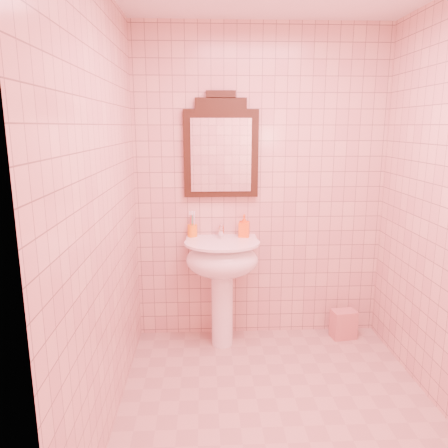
{
  "coord_description": "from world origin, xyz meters",
  "views": [
    {
      "loc": [
        -0.45,
        -2.36,
        1.73
      ],
      "look_at": [
        -0.32,
        0.55,
        1.07
      ],
      "focal_mm": 35.0,
      "sensor_mm": 36.0,
      "label": 1
    }
  ],
  "objects_px": {
    "soap_dispenser": "(244,226)",
    "towel": "(343,324)",
    "pedestal_sink": "(222,267)",
    "toothbrush_cup": "(192,230)",
    "mirror": "(221,149)"
  },
  "relations": [
    {
      "from": "mirror",
      "to": "towel",
      "type": "height_order",
      "value": "mirror"
    },
    {
      "from": "mirror",
      "to": "toothbrush_cup",
      "type": "xyz_separation_m",
      "value": [
        -0.23,
        -0.03,
        -0.64
      ]
    },
    {
      "from": "mirror",
      "to": "soap_dispenser",
      "type": "bearing_deg",
      "value": -18.9
    },
    {
      "from": "pedestal_sink",
      "to": "toothbrush_cup",
      "type": "distance_m",
      "value": 0.38
    },
    {
      "from": "mirror",
      "to": "pedestal_sink",
      "type": "bearing_deg",
      "value": -90.0
    },
    {
      "from": "soap_dispenser",
      "to": "towel",
      "type": "relative_size",
      "value": 0.76
    },
    {
      "from": "pedestal_sink",
      "to": "soap_dispenser",
      "type": "bearing_deg",
      "value": 37.46
    },
    {
      "from": "mirror",
      "to": "towel",
      "type": "relative_size",
      "value": 3.41
    },
    {
      "from": "pedestal_sink",
      "to": "mirror",
      "type": "relative_size",
      "value": 1.06
    },
    {
      "from": "mirror",
      "to": "soap_dispenser",
      "type": "relative_size",
      "value": 4.48
    },
    {
      "from": "toothbrush_cup",
      "to": "towel",
      "type": "distance_m",
      "value": 1.48
    },
    {
      "from": "pedestal_sink",
      "to": "toothbrush_cup",
      "type": "relative_size",
      "value": 4.78
    },
    {
      "from": "pedestal_sink",
      "to": "towel",
      "type": "height_order",
      "value": "pedestal_sink"
    },
    {
      "from": "soap_dispenser",
      "to": "towel",
      "type": "distance_m",
      "value": 1.18
    },
    {
      "from": "pedestal_sink",
      "to": "towel",
      "type": "distance_m",
      "value": 1.15
    }
  ]
}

